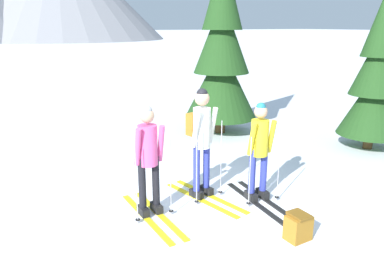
{
  "coord_description": "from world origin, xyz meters",
  "views": [
    {
      "loc": [
        -2.82,
        -4.77,
        2.77
      ],
      "look_at": [
        0.11,
        0.47,
        1.05
      ],
      "focal_mm": 35.91,
      "sensor_mm": 36.0,
      "label": 1
    }
  ],
  "objects_px": {
    "pine_tree_near": "(222,54)",
    "pine_tree_mid": "(376,79)",
    "skier_in_white": "(201,137)",
    "backpack_on_snow_front": "(298,227)",
    "skier_in_yellow": "(259,149)",
    "skier_in_pink": "(149,157)"
  },
  "relations": [
    {
      "from": "skier_in_yellow",
      "to": "skier_in_white",
      "type": "bearing_deg",
      "value": 143.34
    },
    {
      "from": "pine_tree_near",
      "to": "skier_in_white",
      "type": "bearing_deg",
      "value": -127.77
    },
    {
      "from": "skier_in_white",
      "to": "pine_tree_near",
      "type": "height_order",
      "value": "pine_tree_near"
    },
    {
      "from": "pine_tree_mid",
      "to": "backpack_on_snow_front",
      "type": "height_order",
      "value": "pine_tree_mid"
    },
    {
      "from": "skier_in_pink",
      "to": "skier_in_white",
      "type": "height_order",
      "value": "skier_in_white"
    },
    {
      "from": "pine_tree_mid",
      "to": "backpack_on_snow_front",
      "type": "bearing_deg",
      "value": -153.32
    },
    {
      "from": "skier_in_pink",
      "to": "skier_in_yellow",
      "type": "relative_size",
      "value": 1.05
    },
    {
      "from": "pine_tree_near",
      "to": "pine_tree_mid",
      "type": "relative_size",
      "value": 1.26
    },
    {
      "from": "skier_in_yellow",
      "to": "backpack_on_snow_front",
      "type": "bearing_deg",
      "value": -103.62
    },
    {
      "from": "skier_in_pink",
      "to": "skier_in_white",
      "type": "distance_m",
      "value": 1.02
    },
    {
      "from": "skier_in_pink",
      "to": "pine_tree_near",
      "type": "relative_size",
      "value": 0.39
    },
    {
      "from": "pine_tree_near",
      "to": "backpack_on_snow_front",
      "type": "height_order",
      "value": "pine_tree_near"
    },
    {
      "from": "pine_tree_near",
      "to": "pine_tree_mid",
      "type": "xyz_separation_m",
      "value": [
        2.25,
        -2.83,
        -0.43
      ]
    },
    {
      "from": "pine_tree_near",
      "to": "pine_tree_mid",
      "type": "distance_m",
      "value": 3.64
    },
    {
      "from": "skier_in_pink",
      "to": "skier_in_white",
      "type": "relative_size",
      "value": 0.95
    },
    {
      "from": "skier_in_yellow",
      "to": "pine_tree_near",
      "type": "bearing_deg",
      "value": 65.31
    },
    {
      "from": "skier_in_yellow",
      "to": "pine_tree_near",
      "type": "xyz_separation_m",
      "value": [
        1.72,
        3.73,
        1.18
      ]
    },
    {
      "from": "skier_in_yellow",
      "to": "pine_tree_mid",
      "type": "xyz_separation_m",
      "value": [
        3.96,
        0.91,
        0.75
      ]
    },
    {
      "from": "skier_in_pink",
      "to": "backpack_on_snow_front",
      "type": "relative_size",
      "value": 4.57
    },
    {
      "from": "skier_in_pink",
      "to": "backpack_on_snow_front",
      "type": "xyz_separation_m",
      "value": [
        1.44,
        -1.62,
        -0.73
      ]
    },
    {
      "from": "backpack_on_snow_front",
      "to": "skier_in_yellow",
      "type": "bearing_deg",
      "value": 76.38
    },
    {
      "from": "skier_in_pink",
      "to": "backpack_on_snow_front",
      "type": "distance_m",
      "value": 2.28
    }
  ]
}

